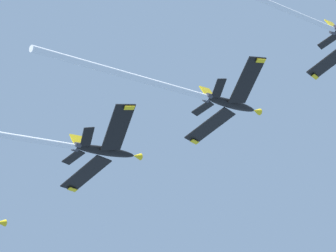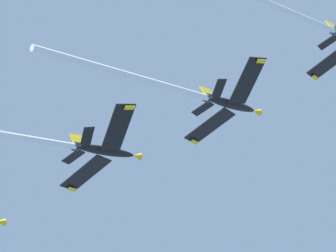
{
  "view_description": "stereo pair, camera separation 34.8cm",
  "coord_description": "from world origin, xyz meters",
  "views": [
    {
      "loc": [
        34.09,
        47.46,
        1.73
      ],
      "look_at": [
        -1.43,
        -1.82,
        101.37
      ],
      "focal_mm": 75.2,
      "sensor_mm": 36.0,
      "label": 1
    },
    {
      "loc": [
        34.38,
        47.25,
        1.73
      ],
      "look_at": [
        -1.43,
        -1.82,
        101.37
      ],
      "focal_mm": 75.2,
      "sensor_mm": 36.0,
      "label": 2
    }
  ],
  "objects": [
    {
      "name": "jet_second",
      "position": [
        -0.37,
        5.82,
        100.4
      ],
      "size": [
        41.66,
        20.11,
        23.56
      ],
      "color": "black"
    },
    {
      "name": "jet_third",
      "position": [
        11.73,
        -10.29,
        94.19
      ],
      "size": [
        38.01,
        20.08,
        21.51
      ],
      "color": "black"
    },
    {
      "name": "jet_lead",
      "position": [
        -16.21,
        25.21,
        110.68
      ],
      "size": [
        36.08,
        20.09,
        21.14
      ],
      "color": "black"
    }
  ]
}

